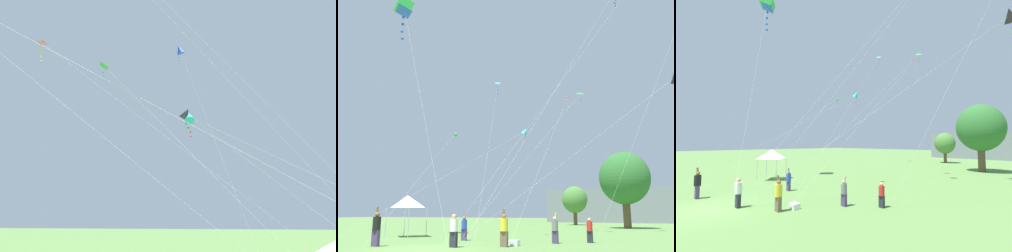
% 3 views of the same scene
% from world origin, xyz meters
% --- Properties ---
extents(ground_plane, '(220.00, 220.00, 0.00)m').
position_xyz_m(ground_plane, '(0.00, 0.00, 0.00)').
color(ground_plane, '#5B8442').
extents(distant_building, '(25.45, 12.88, 6.24)m').
position_xyz_m(distant_building, '(0.71, 60.99, 3.12)').
color(distant_building, slate).
rests_on(distant_building, ground).
extents(tree_far_left, '(3.79, 3.41, 5.71)m').
position_xyz_m(tree_far_left, '(-2.72, 40.34, 3.69)').
color(tree_far_left, brown).
rests_on(tree_far_left, ground).
extents(tree_far_right, '(5.94, 5.34, 8.96)m').
position_xyz_m(tree_far_right, '(6.03, 30.30, 5.79)').
color(tree_far_right, brown).
rests_on(tree_far_right, ground).
extents(festival_tent, '(2.41, 2.41, 3.12)m').
position_xyz_m(festival_tent, '(-7.40, 7.51, 2.63)').
color(festival_tent, '#B7B7BC').
rests_on(festival_tent, ground).
extents(cooler_box, '(0.57, 0.43, 0.32)m').
position_xyz_m(cooler_box, '(3.29, 3.73, 0.16)').
color(cooler_box, white).
rests_on(cooler_box, ground).
extents(person_yellow_shirt, '(0.41, 0.41, 2.01)m').
position_xyz_m(person_yellow_shirt, '(3.12, 2.78, 0.97)').
color(person_yellow_shirt, brown).
rests_on(person_yellow_shirt, ground).
extents(person_red_shirt, '(0.35, 0.35, 1.48)m').
position_xyz_m(person_red_shirt, '(6.68, 7.55, 0.80)').
color(person_red_shirt, '#282833').
rests_on(person_red_shirt, ground).
extents(person_black_shirt, '(0.44, 0.44, 2.12)m').
position_xyz_m(person_black_shirt, '(-3.42, 0.16, 1.03)').
color(person_black_shirt, '#473860').
rests_on(person_black_shirt, ground).
extents(person_white_shirt, '(0.41, 0.41, 1.72)m').
position_xyz_m(person_white_shirt, '(0.78, 1.42, 0.93)').
color(person_white_shirt, '#282833').
rests_on(person_white_shirt, ground).
extents(person_blue_shirt, '(0.37, 0.37, 1.80)m').
position_xyz_m(person_blue_shirt, '(-1.33, 6.00, 0.87)').
color(person_blue_shirt, '#473860').
rests_on(person_blue_shirt, ground).
extents(person_grey_shirt, '(0.37, 0.37, 1.81)m').
position_xyz_m(person_grey_shirt, '(4.91, 6.15, 0.87)').
color(person_grey_shirt, '#473860').
rests_on(person_grey_shirt, ground).
extents(kite_cyan_delta_2, '(10.84, 25.21, 21.04)m').
position_xyz_m(kite_cyan_delta_2, '(-11.15, 30.96, 20.31)').
color(kite_cyan_delta_2, silver).
rests_on(kite_cyan_delta_2, ground).
extents(kite_green_diamond_3, '(8.06, 21.18, 11.25)m').
position_xyz_m(kite_green_diamond_3, '(-11.43, 20.30, 10.81)').
color(kite_green_diamond_3, silver).
rests_on(kite_green_diamond_3, ground).
extents(kite_green_delta_5, '(6.01, 12.08, 13.02)m').
position_xyz_m(kite_green_delta_5, '(4.15, 17.12, 12.55)').
color(kite_green_delta_5, silver).
rests_on(kite_green_delta_5, ground).
extents(kite_cyan_diamond_7, '(7.19, 13.35, 8.71)m').
position_xyz_m(kite_cyan_diamond_7, '(0.81, 11.61, 8.26)').
color(kite_cyan_diamond_7, silver).
rests_on(kite_cyan_diamond_7, ground).
extents(kite_pink_delta_8, '(1.40, 17.45, 13.67)m').
position_xyz_m(kite_pink_delta_8, '(2.16, 20.02, 13.19)').
color(kite_pink_delta_8, silver).
rests_on(kite_pink_delta_8, ground).
extents(kite_green_box_9, '(10.60, 7.21, 20.30)m').
position_xyz_m(kite_green_box_9, '(-8.85, 7.24, 19.57)').
color(kite_green_box_9, silver).
rests_on(kite_green_box_9, ground).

